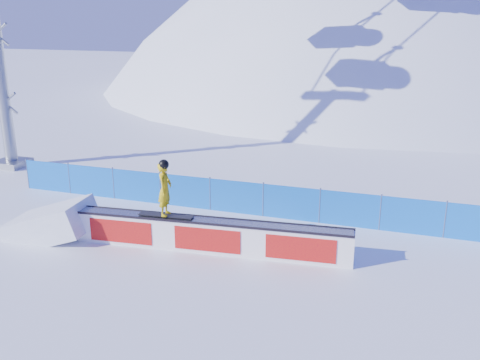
% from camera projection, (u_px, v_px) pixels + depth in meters
% --- Properties ---
extents(ground, '(160.00, 160.00, 0.00)m').
position_uv_depth(ground, '(252.00, 277.00, 14.54)').
color(ground, white).
rests_on(ground, ground).
extents(snow_hill, '(64.00, 64.00, 64.00)m').
position_uv_depth(snow_hill, '(366.00, 254.00, 57.90)').
color(snow_hill, white).
rests_on(snow_hill, ground).
extents(safety_fence, '(22.05, 0.05, 1.30)m').
position_uv_depth(safety_fence, '(291.00, 203.00, 18.43)').
color(safety_fence, blue).
rests_on(safety_fence, ground).
extents(rail_box, '(8.51, 1.38, 1.02)m').
position_uv_depth(rail_box, '(210.00, 236.00, 15.98)').
color(rail_box, white).
rests_on(rail_box, ground).
extents(snow_ramp, '(2.90, 1.97, 1.72)m').
position_uv_depth(snow_ramp, '(53.00, 235.00, 17.28)').
color(snow_ramp, white).
rests_on(snow_ramp, ground).
extents(snowboarder, '(1.70, 0.64, 1.76)m').
position_uv_depth(snowboarder, '(165.00, 189.00, 15.86)').
color(snowboarder, black).
rests_on(snowboarder, rail_box).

